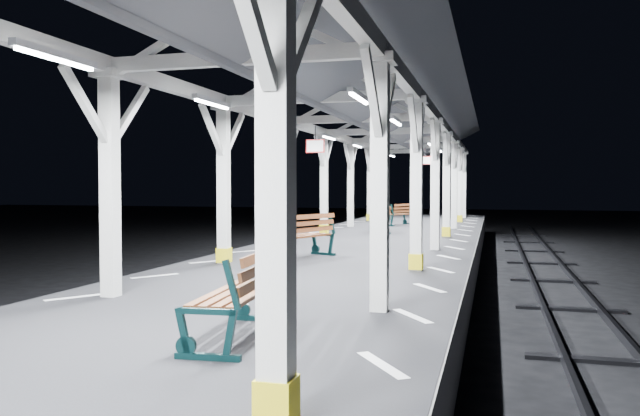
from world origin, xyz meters
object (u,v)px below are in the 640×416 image
at_px(bench_near, 246,291).
at_px(bench_far, 382,218).
at_px(bench_extra, 401,214).
at_px(bench_mid, 303,235).

xyz_separation_m(bench_near, bench_far, (-1.17, 15.25, -0.02)).
bearing_deg(bench_near, bench_far, 89.54).
relative_size(bench_far, bench_extra, 1.04).
xyz_separation_m(bench_far, bench_extra, (0.06, 4.01, -0.02)).
bearing_deg(bench_near, bench_extra, 88.45).
relative_size(bench_mid, bench_extra, 1.14).
bearing_deg(bench_mid, bench_near, -56.66).
relative_size(bench_mid, bench_far, 1.09).
distance_m(bench_near, bench_extra, 19.29).
bearing_deg(bench_near, bench_mid, 97.39).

